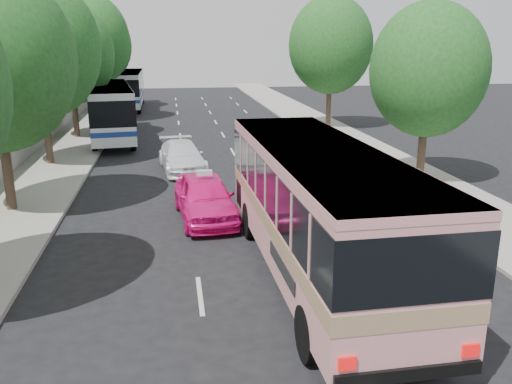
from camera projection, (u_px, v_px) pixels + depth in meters
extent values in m
plane|color=black|center=(261.00, 260.00, 15.97)|extent=(120.00, 120.00, 0.00)
cube|color=#9E998E|center=(74.00, 143.00, 33.70)|extent=(4.00, 90.00, 0.15)
cube|color=#9E998E|center=(337.00, 136.00, 36.23)|extent=(4.00, 90.00, 0.12)
cube|color=#9E998E|center=(42.00, 130.00, 33.21)|extent=(0.30, 90.00, 1.50)
cylinder|color=#38281E|center=(7.00, 166.00, 19.92)|extent=(0.36, 0.36, 3.61)
cylinder|color=#38281E|center=(47.00, 129.00, 27.47)|extent=(0.36, 0.36, 3.80)
ellipsoid|color=#1D4C1B|center=(39.00, 48.00, 26.39)|extent=(6.00, 6.00, 6.90)
sphere|color=#1D4C1B|center=(43.00, 22.00, 25.83)|extent=(3.90, 3.90, 3.90)
cylinder|color=#38281E|center=(75.00, 112.00, 35.14)|extent=(0.36, 0.36, 3.50)
ellipsoid|color=#1D4C1B|center=(70.00, 54.00, 34.14)|extent=(5.52, 5.52, 6.35)
sphere|color=#1D4C1B|center=(74.00, 35.00, 33.61)|extent=(3.59, 3.59, 3.59)
cylinder|color=#38281E|center=(93.00, 96.00, 42.69)|extent=(0.36, 0.36, 3.99)
ellipsoid|color=#1D4C1B|center=(88.00, 41.00, 41.55)|extent=(6.30, 6.30, 7.24)
sphere|color=#1D4C1B|center=(92.00, 23.00, 40.98)|extent=(4.09, 4.09, 4.09)
cylinder|color=#38281E|center=(102.00, 89.00, 50.30)|extent=(0.36, 0.36, 3.72)
ellipsoid|color=#1D4C1B|center=(99.00, 45.00, 49.24)|extent=(5.88, 5.88, 6.76)
sphere|color=#1D4C1B|center=(102.00, 32.00, 48.69)|extent=(3.82, 3.82, 3.82)
cylinder|color=#38281E|center=(422.00, 147.00, 24.43)|extent=(0.36, 0.36, 3.23)
ellipsoid|color=#1D4C1B|center=(428.00, 70.00, 23.51)|extent=(5.10, 5.10, 5.87)
sphere|color=#1D4C1B|center=(443.00, 46.00, 23.00)|extent=(3.32, 3.31, 3.31)
cylinder|color=#38281E|center=(329.00, 102.00, 39.61)|extent=(0.36, 0.36, 3.80)
ellipsoid|color=#1D4C1B|center=(331.00, 45.00, 38.52)|extent=(6.00, 6.00, 6.90)
sphere|color=#1D4C1B|center=(338.00, 27.00, 37.97)|extent=(3.90, 3.90, 3.90)
cube|color=#D78B8E|center=(318.00, 204.00, 14.30)|extent=(3.06, 11.31, 3.01)
cube|color=#9E7A59|center=(317.00, 217.00, 14.40)|extent=(3.10, 11.33, 0.39)
cube|color=black|center=(318.00, 184.00, 14.15)|extent=(3.11, 11.34, 1.24)
cube|color=#D78B8E|center=(320.00, 151.00, 13.92)|extent=(3.08, 11.33, 0.18)
cylinder|color=black|center=(250.00, 220.00, 17.69)|extent=(0.36, 1.18, 1.17)
cylinder|color=black|center=(324.00, 216.00, 18.12)|extent=(0.36, 1.18, 1.17)
cylinder|color=black|center=(309.00, 334.00, 10.87)|extent=(0.36, 1.18, 1.17)
cylinder|color=black|center=(426.00, 323.00, 11.30)|extent=(0.36, 1.18, 1.17)
imported|color=#FE168D|center=(205.00, 197.00, 19.46)|extent=(2.34, 4.93, 1.63)
imported|color=white|center=(182.00, 157.00, 26.77)|extent=(2.53, 5.04, 1.41)
cube|color=white|center=(110.00, 109.00, 34.75)|extent=(3.88, 11.81, 2.95)
cube|color=black|center=(110.00, 103.00, 34.66)|extent=(3.93, 11.84, 1.45)
cube|color=navy|center=(111.00, 120.00, 34.96)|extent=(3.92, 11.83, 0.29)
cube|color=white|center=(109.00, 86.00, 34.37)|extent=(3.90, 11.83, 0.14)
cylinder|color=black|center=(95.00, 124.00, 38.26)|extent=(0.44, 1.09, 1.06)
cylinder|color=black|center=(126.00, 123.00, 38.84)|extent=(0.44, 1.09, 1.06)
cylinder|color=black|center=(95.00, 143.00, 31.11)|extent=(0.44, 1.09, 1.06)
cylinder|color=black|center=(133.00, 141.00, 31.69)|extent=(0.44, 1.09, 1.06)
cube|color=silver|center=(128.00, 87.00, 50.61)|extent=(2.56, 11.41, 2.89)
cube|color=black|center=(128.00, 83.00, 50.52)|extent=(2.61, 11.44, 1.42)
cube|color=navy|center=(129.00, 95.00, 50.81)|extent=(2.60, 11.43, 0.28)
cube|color=silver|center=(127.00, 72.00, 50.24)|extent=(2.58, 11.43, 0.13)
cylinder|color=black|center=(121.00, 99.00, 54.26)|extent=(0.32, 1.05, 1.04)
cylinder|color=black|center=(142.00, 99.00, 54.60)|extent=(0.32, 1.05, 1.04)
cylinder|color=black|center=(114.00, 108.00, 47.06)|extent=(0.32, 1.05, 1.04)
cylinder|color=black|center=(139.00, 108.00, 47.40)|extent=(0.32, 1.05, 1.04)
cube|color=silver|center=(204.00, 173.00, 19.22)|extent=(0.56, 0.23, 0.18)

